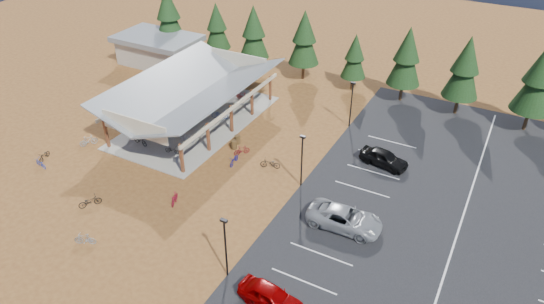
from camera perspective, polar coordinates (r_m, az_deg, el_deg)
The scene contains 38 objects.
ground at distance 43.81m, azimuth -3.65°, elevation -3.44°, with size 140.00×140.00×0.00m, color brown.
asphalt_lot at distance 41.67m, azimuth 21.20°, elevation -8.23°, with size 27.00×44.00×0.04m, color black.
concrete_pad at distance 53.52m, azimuth -8.88°, elevation 3.59°, with size 10.60×18.60×0.10m, color gray.
bike_pavilion at distance 51.80m, azimuth -9.24°, elevation 7.23°, with size 11.65×19.40×4.97m.
outbuilding at distance 68.60m, azimuth -13.19°, elevation 11.68°, with size 11.00×7.00×3.90m.
lamp_post_0 at distance 33.38m, azimuth -5.50°, elevation -10.72°, with size 0.50×0.25×5.14m.
lamp_post_1 at distance 41.58m, azimuth 3.54°, elevation -0.65°, with size 0.50×0.25×5.14m.
lamp_post_2 at distance 51.30m, azimuth 9.33°, elevation 5.90°, with size 0.50×0.25×5.14m.
trash_bin_0 at distance 48.96m, azimuth -4.08°, elevation 1.48°, with size 0.60×0.60×0.90m, color #4F381C.
trash_bin_1 at distance 48.16m, azimuth -4.50°, elevation 0.88°, with size 0.60×0.60×0.90m, color #4F381C.
pine_0 at distance 69.64m, azimuth -12.10°, elevation 15.52°, with size 4.15×4.15×9.66m.
pine_1 at distance 67.10m, azimuth -6.51°, elevation 14.50°, with size 3.47×3.47×8.09m.
pine_2 at distance 62.92m, azimuth -2.17°, elevation 13.89°, with size 3.81×3.81×8.88m.
pine_3 at distance 61.10m, azimuth 3.83°, elevation 13.27°, with size 3.82×3.82×8.90m.
pine_4 at distance 59.27m, azimuth 9.69°, elevation 11.04°, with size 3.01×3.01×7.02m.
pine_5 at distance 57.31m, azimuth 15.56°, elevation 10.76°, with size 3.81×3.81×8.88m.
pine_6 at distance 56.13m, azimuth 21.77°, elevation 9.21°, with size 3.86×3.86×9.00m.
pine_7 at distance 55.56m, azimuth 29.01°, elevation 7.65°, with size 4.19×4.19×9.75m.
bike_0 at distance 50.21m, azimuth -15.24°, elevation 1.33°, with size 0.63×1.81×0.95m, color black.
bike_1 at distance 52.78m, azimuth -12.18°, elevation 3.39°, with size 0.42×1.49×0.90m, color gray.
bike_2 at distance 54.94m, azimuth -9.63°, elevation 4.97°, with size 0.64×1.84×0.97m, color navy.
bike_3 at distance 57.20m, azimuth -6.57°, elevation 6.45°, with size 0.49×1.73×1.04m, color maroon.
bike_4 at distance 48.10m, azimuth -11.69°, elevation 0.25°, with size 0.53×1.52×0.80m, color black.
bike_5 at distance 49.59m, azimuth -9.97°, elevation 1.66°, with size 0.46×1.63×0.98m, color #93949C.
bike_6 at distance 53.46m, azimuth -6.17°, elevation 4.44°, with size 0.65×1.88×0.99m, color navy.
bike_7 at distance 57.42m, azimuth -3.53°, elevation 6.65°, with size 0.43×1.52×0.91m, color maroon.
bike_8 at distance 51.24m, azimuth -25.22°, elevation -0.38°, with size 0.58×1.67×0.88m, color black.
bike_9 at distance 51.86m, azimuth -20.80°, elevation 1.26°, with size 0.50×1.77×1.07m, color #93979B.
bike_10 at distance 50.20m, azimuth -25.58°, elevation -1.22°, with size 0.56×1.61×0.85m, color #273998.
bike_11 at distance 41.76m, azimuth -11.40°, elevation -5.37°, with size 0.46×1.63×0.98m, color maroon.
bike_12 at distance 43.39m, azimuth -20.64°, elevation -5.45°, with size 0.66×1.90×1.00m, color black.
bike_13 at distance 39.79m, azimuth -21.15°, elevation -9.52°, with size 0.48×1.69×1.02m, color gray.
bike_14 at distance 45.86m, azimuth -4.45°, elevation -0.92°, with size 0.61×1.74×0.92m, color #131994.
bike_15 at distance 47.16m, azimuth -3.57°, elevation 0.22°, with size 0.46×1.63×0.98m, color maroon.
bike_16 at distance 45.14m, azimuth -0.22°, elevation -1.36°, with size 0.66×1.90×1.00m, color black.
car_0 at distance 33.01m, azimuth -0.18°, elevation -16.64°, with size 1.82×4.53×1.54m, color #830102.
car_2 at distance 38.82m, azimuth 8.54°, elevation -7.72°, with size 2.76×5.98×1.66m, color #92959A.
car_4 at distance 46.53m, azimuth 13.04°, elevation -0.68°, with size 1.84×4.58×1.56m, color black.
Camera 1 is at (19.20, -29.63, 25.94)m, focal length 32.00 mm.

